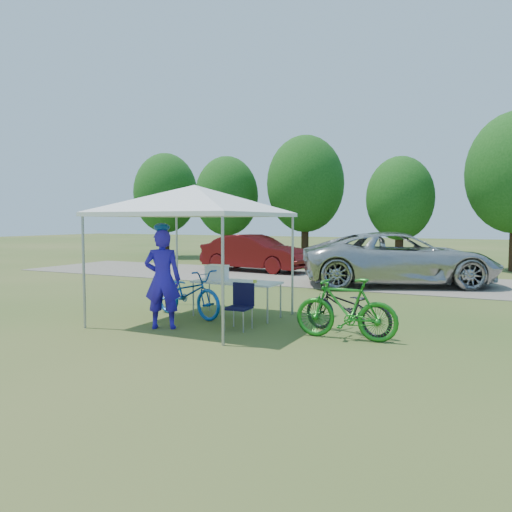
{
  "coord_description": "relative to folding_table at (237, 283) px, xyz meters",
  "views": [
    {
      "loc": [
        5.48,
        -8.42,
        2.03
      ],
      "look_at": [
        0.38,
        2.0,
        1.2
      ],
      "focal_mm": 35.0,
      "sensor_mm": 36.0,
      "label": 1
    }
  ],
  "objects": [
    {
      "name": "ground",
      "position": [
        -0.55,
        -0.73,
        -0.71
      ],
      "size": [
        100.0,
        100.0,
        0.0
      ],
      "primitive_type": "plane",
      "color": "#2D5119",
      "rests_on": "ground"
    },
    {
      "name": "bike_blue",
      "position": [
        -0.92,
        -0.46,
        -0.21
      ],
      "size": [
        2.03,
        1.15,
        1.01
      ],
      "primitive_type": "imported",
      "rotation": [
        0.0,
        0.0,
        1.31
      ],
      "color": "#144EB0",
      "rests_on": "ground"
    },
    {
      "name": "cyclist",
      "position": [
        -0.7,
        -1.6,
        0.22
      ],
      "size": [
        0.8,
        0.69,
        1.86
      ],
      "primitive_type": "imported",
      "rotation": [
        0.0,
        0.0,
        3.58
      ],
      "color": "#2717BD",
      "rests_on": "ground"
    },
    {
      "name": "ice_cream_cup",
      "position": [
        0.46,
        -0.05,
        0.07
      ],
      "size": [
        0.08,
        0.08,
        0.06
      ],
      "primitive_type": "cylinder",
      "color": "yellow",
      "rests_on": "folding_table"
    },
    {
      "name": "cooler",
      "position": [
        -0.48,
        0.0,
        0.21
      ],
      "size": [
        0.45,
        0.31,
        0.32
      ],
      "color": "white",
      "rests_on": "folding_table"
    },
    {
      "name": "canopy",
      "position": [
        -0.55,
        -0.73,
        1.94
      ],
      "size": [
        4.53,
        4.53,
        3.0
      ],
      "color": "#A5A5AA",
      "rests_on": "ground"
    },
    {
      "name": "treeline",
      "position": [
        -0.85,
        13.32,
        2.82
      ],
      "size": [
        24.89,
        4.28,
        6.3
      ],
      "color": "#382314",
      "rests_on": "ground"
    },
    {
      "name": "minivan",
      "position": [
        2.16,
        6.62,
        0.13
      ],
      "size": [
        6.53,
        4.88,
        1.65
      ],
      "primitive_type": "imported",
      "rotation": [
        0.0,
        0.0,
        1.98
      ],
      "color": "#BABAB5",
      "rests_on": "gravel_strip"
    },
    {
      "name": "bike_green",
      "position": [
        2.62,
        -0.94,
        -0.18
      ],
      "size": [
        1.78,
        0.57,
        1.06
      ],
      "primitive_type": "imported",
      "rotation": [
        0.0,
        0.0,
        -1.53
      ],
      "color": "#1B781A",
      "rests_on": "ground"
    },
    {
      "name": "folding_chair",
      "position": [
        0.62,
        -0.98,
        -0.21
      ],
      "size": [
        0.45,
        0.47,
        0.85
      ],
      "rotation": [
        0.0,
        0.0,
        0.04
      ],
      "color": "black",
      "rests_on": "ground"
    },
    {
      "name": "sedan",
      "position": [
        -3.77,
        8.51,
        0.03
      ],
      "size": [
        4.5,
        1.99,
        1.44
      ],
      "primitive_type": "imported",
      "rotation": [
        0.0,
        0.0,
        1.46
      ],
      "color": "#570E0E",
      "rests_on": "gravel_strip"
    },
    {
      "name": "bike_dark",
      "position": [
        2.5,
        -0.48,
        -0.25
      ],
      "size": [
        1.86,
        1.06,
        0.92
      ],
      "primitive_type": "imported",
      "rotation": [
        0.0,
        0.0,
        -1.84
      ],
      "color": "black",
      "rests_on": "ground"
    },
    {
      "name": "gravel_strip",
      "position": [
        -0.55,
        7.27,
        -0.7
      ],
      "size": [
        24.0,
        5.0,
        0.02
      ],
      "primitive_type": "cube",
      "color": "gray",
      "rests_on": "ground"
    },
    {
      "name": "folding_table",
      "position": [
        0.0,
        0.0,
        0.0
      ],
      "size": [
        1.83,
        0.76,
        0.75
      ],
      "color": "white",
      "rests_on": "ground"
    }
  ]
}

